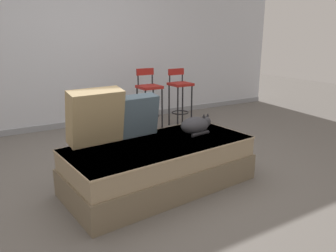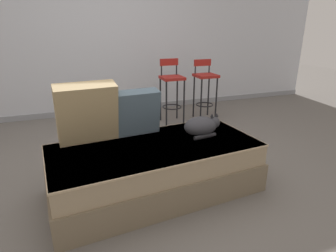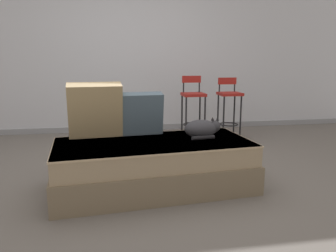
{
  "view_description": "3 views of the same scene",
  "coord_description": "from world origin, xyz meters",
  "px_view_note": "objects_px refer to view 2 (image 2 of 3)",
  "views": [
    {
      "loc": [
        -1.44,
        -2.96,
        1.43
      ],
      "look_at": [
        0.15,
        -0.3,
        0.57
      ],
      "focal_mm": 35.0,
      "sensor_mm": 36.0,
      "label": 1
    },
    {
      "loc": [
        -0.65,
        -2.5,
        1.4
      ],
      "look_at": [
        0.15,
        -0.3,
        0.57
      ],
      "focal_mm": 30.0,
      "sensor_mm": 36.0,
      "label": 2
    },
    {
      "loc": [
        -0.36,
        -3.25,
        1.17
      ],
      "look_at": [
        0.15,
        -0.3,
        0.57
      ],
      "focal_mm": 35.0,
      "sensor_mm": 36.0,
      "label": 3
    }
  ],
  "objects_px": {
    "bar_stool_near_window": "(172,86)",
    "throw_pillow_corner": "(87,113)",
    "couch": "(156,168)",
    "bar_stool_by_doorway": "(205,84)",
    "cat": "(202,126)",
    "throw_pillow_middle": "(137,112)"
  },
  "relations": [
    {
      "from": "bar_stool_near_window",
      "to": "throw_pillow_corner",
      "type": "bearing_deg",
      "value": -131.86
    },
    {
      "from": "couch",
      "to": "throw_pillow_middle",
      "type": "xyz_separation_m",
      "value": [
        -0.07,
        0.32,
        0.43
      ]
    },
    {
      "from": "cat",
      "to": "throw_pillow_middle",
      "type": "bearing_deg",
      "value": 157.3
    },
    {
      "from": "throw_pillow_corner",
      "to": "bar_stool_by_doorway",
      "type": "bearing_deg",
      "value": 38.25
    },
    {
      "from": "couch",
      "to": "bar_stool_near_window",
      "type": "bearing_deg",
      "value": 65.27
    },
    {
      "from": "bar_stool_near_window",
      "to": "bar_stool_by_doorway",
      "type": "distance_m",
      "value": 0.55
    },
    {
      "from": "couch",
      "to": "throw_pillow_middle",
      "type": "relative_size",
      "value": 4.43
    },
    {
      "from": "throw_pillow_corner",
      "to": "cat",
      "type": "height_order",
      "value": "throw_pillow_corner"
    },
    {
      "from": "cat",
      "to": "bar_stool_by_doorway",
      "type": "height_order",
      "value": "bar_stool_by_doorway"
    },
    {
      "from": "throw_pillow_corner",
      "to": "bar_stool_near_window",
      "type": "height_order",
      "value": "throw_pillow_corner"
    },
    {
      "from": "bar_stool_by_doorway",
      "to": "throw_pillow_middle",
      "type": "bearing_deg",
      "value": -134.87
    },
    {
      "from": "couch",
      "to": "bar_stool_by_doorway",
      "type": "relative_size",
      "value": 2.03
    },
    {
      "from": "throw_pillow_corner",
      "to": "cat",
      "type": "relative_size",
      "value": 1.43
    },
    {
      "from": "throw_pillow_corner",
      "to": "couch",
      "type": "bearing_deg",
      "value": -27.99
    },
    {
      "from": "throw_pillow_corner",
      "to": "throw_pillow_middle",
      "type": "bearing_deg",
      "value": 5.19
    },
    {
      "from": "couch",
      "to": "throw_pillow_corner",
      "type": "bearing_deg",
      "value": 152.01
    },
    {
      "from": "cat",
      "to": "bar_stool_near_window",
      "type": "relative_size",
      "value": 0.39
    },
    {
      "from": "couch",
      "to": "throw_pillow_middle",
      "type": "bearing_deg",
      "value": 103.11
    },
    {
      "from": "couch",
      "to": "bar_stool_by_doorway",
      "type": "bearing_deg",
      "value": 52.23
    },
    {
      "from": "couch",
      "to": "bar_stool_near_window",
      "type": "height_order",
      "value": "bar_stool_near_window"
    },
    {
      "from": "throw_pillow_corner",
      "to": "bar_stool_by_doorway",
      "type": "distance_m",
      "value": 2.4
    },
    {
      "from": "throw_pillow_middle",
      "to": "bar_stool_by_doorway",
      "type": "xyz_separation_m",
      "value": [
        1.43,
        1.44,
        -0.1
      ]
    }
  ]
}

